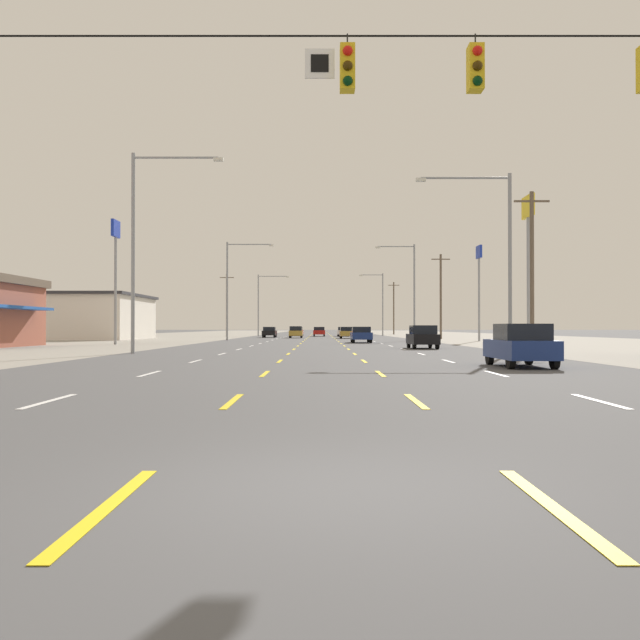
{
  "coord_description": "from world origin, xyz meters",
  "views": [
    {
      "loc": [
        -0.08,
        -5.77,
        1.42
      ],
      "look_at": [
        -0.32,
        61.4,
        2.14
      ],
      "focal_mm": 37.58,
      "sensor_mm": 36.0,
      "label": 1
    }
  ],
  "objects_px": {
    "sedan_inner_right_midfar": "(349,332)",
    "streetlight_left_row_1": "(235,283)",
    "hatchback_far_right_near": "(425,337)",
    "pole_sign_right_row_1": "(531,232)",
    "sedan_center_turn_distant_a": "(322,331)",
    "streetlight_right_row_0": "(502,247)",
    "sedan_inner_right_mid": "(364,334)",
    "sedan_inner_right_farthest": "(346,331)",
    "hatchback_inner_left_far": "(298,332)",
    "streetlight_right_row_1": "(413,285)",
    "streetlight_left_row_2": "(264,300)",
    "streetlight_right_row_2": "(383,300)",
    "sedan_inner_left_distant_b": "(300,331)",
    "sedan_far_left_farther": "(272,332)",
    "streetlight_left_row_0": "(145,237)",
    "pole_sign_left_row_1": "(118,255)",
    "pole_sign_right_row_2": "(482,272)",
    "hatchback_far_right_nearest": "(523,345)"
  },
  "relations": [
    {
      "from": "streetlight_right_row_1",
      "to": "sedan_center_turn_distant_a",
      "type": "bearing_deg",
      "value": 107.88
    },
    {
      "from": "hatchback_inner_left_far",
      "to": "streetlight_right_row_2",
      "type": "height_order",
      "value": "streetlight_right_row_2"
    },
    {
      "from": "sedan_inner_right_mid",
      "to": "sedan_inner_right_farthest",
      "type": "bearing_deg",
      "value": 90.24
    },
    {
      "from": "hatchback_inner_left_far",
      "to": "sedan_inner_right_farthest",
      "type": "xyz_separation_m",
      "value": [
        6.77,
        14.36,
        -0.03
      ]
    },
    {
      "from": "hatchback_far_right_near",
      "to": "sedan_inner_right_mid",
      "type": "xyz_separation_m",
      "value": [
        -3.07,
        16.59,
        -0.03
      ]
    },
    {
      "from": "hatchback_far_right_nearest",
      "to": "sedan_inner_left_distant_b",
      "type": "bearing_deg",
      "value": 97.26
    },
    {
      "from": "hatchback_far_right_nearest",
      "to": "hatchback_inner_left_far",
      "type": "distance_m",
      "value": 65.3
    },
    {
      "from": "pole_sign_right_row_1",
      "to": "streetlight_right_row_2",
      "type": "bearing_deg",
      "value": 95.04
    },
    {
      "from": "sedan_inner_right_farthest",
      "to": "pole_sign_right_row_2",
      "type": "height_order",
      "value": "pole_sign_right_row_2"
    },
    {
      "from": "hatchback_far_right_near",
      "to": "streetlight_left_row_1",
      "type": "height_order",
      "value": "streetlight_left_row_1"
    },
    {
      "from": "hatchback_far_right_near",
      "to": "streetlight_left_row_1",
      "type": "relative_size",
      "value": 0.37
    },
    {
      "from": "streetlight_right_row_1",
      "to": "pole_sign_right_row_1",
      "type": "bearing_deg",
      "value": -77.27
    },
    {
      "from": "hatchback_far_right_near",
      "to": "streetlight_left_row_0",
      "type": "xyz_separation_m",
      "value": [
        -16.4,
        -8.54,
        5.51
      ]
    },
    {
      "from": "streetlight_left_row_2",
      "to": "streetlight_right_row_2",
      "type": "relative_size",
      "value": 0.98
    },
    {
      "from": "hatchback_inner_left_far",
      "to": "streetlight_right_row_1",
      "type": "height_order",
      "value": "streetlight_right_row_1"
    },
    {
      "from": "sedan_far_left_farther",
      "to": "streetlight_left_row_1",
      "type": "distance_m",
      "value": 20.62
    },
    {
      "from": "sedan_inner_right_mid",
      "to": "pole_sign_right_row_2",
      "type": "distance_m",
      "value": 15.53
    },
    {
      "from": "streetlight_right_row_0",
      "to": "streetlight_left_row_2",
      "type": "relative_size",
      "value": 0.97
    },
    {
      "from": "hatchback_inner_left_far",
      "to": "sedan_inner_right_farthest",
      "type": "height_order",
      "value": "hatchback_inner_left_far"
    },
    {
      "from": "sedan_inner_right_farthest",
      "to": "streetlight_left_row_1",
      "type": "height_order",
      "value": "streetlight_left_row_1"
    },
    {
      "from": "hatchback_far_right_near",
      "to": "pole_sign_right_row_1",
      "type": "xyz_separation_m",
      "value": [
        8.35,
        4.18,
        7.6
      ]
    },
    {
      "from": "pole_sign_right_row_1",
      "to": "sedan_inner_left_distant_b",
      "type": "bearing_deg",
      "value": 107.37
    },
    {
      "from": "streetlight_left_row_2",
      "to": "sedan_inner_left_distant_b",
      "type": "bearing_deg",
      "value": -0.07
    },
    {
      "from": "sedan_center_turn_distant_a",
      "to": "streetlight_right_row_0",
      "type": "relative_size",
      "value": 0.46
    },
    {
      "from": "streetlight_left_row_2",
      "to": "pole_sign_left_row_1",
      "type": "bearing_deg",
      "value": -97.58
    },
    {
      "from": "pole_sign_left_row_1",
      "to": "sedan_inner_right_midfar",
      "type": "bearing_deg",
      "value": 55.82
    },
    {
      "from": "sedan_inner_left_distant_b",
      "to": "pole_sign_left_row_1",
      "type": "relative_size",
      "value": 0.44
    },
    {
      "from": "hatchback_far_right_nearest",
      "to": "sedan_inner_right_farthest",
      "type": "relative_size",
      "value": 0.87
    },
    {
      "from": "sedan_inner_right_mid",
      "to": "streetlight_left_row_0",
      "type": "relative_size",
      "value": 0.42
    },
    {
      "from": "hatchback_far_right_nearest",
      "to": "sedan_center_turn_distant_a",
      "type": "distance_m",
      "value": 79.67
    },
    {
      "from": "hatchback_far_right_nearest",
      "to": "streetlight_left_row_2",
      "type": "bearing_deg",
      "value": 101.09
    },
    {
      "from": "streetlight_right_row_1",
      "to": "hatchback_far_right_nearest",
      "type": "bearing_deg",
      "value": -93.11
    },
    {
      "from": "sedan_inner_right_mid",
      "to": "streetlight_right_row_2",
      "type": "relative_size",
      "value": 0.44
    },
    {
      "from": "hatchback_far_right_nearest",
      "to": "pole_sign_left_row_1",
      "type": "distance_m",
      "value": 39.46
    },
    {
      "from": "sedan_inner_right_midfar",
      "to": "streetlight_left_row_1",
      "type": "distance_m",
      "value": 18.33
    },
    {
      "from": "streetlight_right_row_0",
      "to": "streetlight_left_row_2",
      "type": "xyz_separation_m",
      "value": [
        -19.14,
        72.95,
        0.13
      ]
    },
    {
      "from": "sedan_inner_right_mid",
      "to": "streetlight_right_row_1",
      "type": "height_order",
      "value": "streetlight_right_row_1"
    },
    {
      "from": "sedan_inner_right_midfar",
      "to": "sedan_inner_right_farthest",
      "type": "bearing_deg",
      "value": 89.42
    },
    {
      "from": "sedan_far_left_farther",
      "to": "streetlight_left_row_0",
      "type": "relative_size",
      "value": 0.42
    },
    {
      "from": "pole_sign_left_row_1",
      "to": "streetlight_right_row_0",
      "type": "bearing_deg",
      "value": -35.28
    },
    {
      "from": "pole_sign_left_row_1",
      "to": "streetlight_left_row_0",
      "type": "bearing_deg",
      "value": -69.01
    },
    {
      "from": "pole_sign_left_row_1",
      "to": "sedan_center_turn_distant_a",
      "type": "bearing_deg",
      "value": 71.16
    },
    {
      "from": "sedan_inner_right_midfar",
      "to": "streetlight_right_row_1",
      "type": "distance_m",
      "value": 14.42
    },
    {
      "from": "sedan_inner_right_mid",
      "to": "sedan_far_left_farther",
      "type": "height_order",
      "value": "same"
    },
    {
      "from": "sedan_inner_right_mid",
      "to": "hatchback_inner_left_far",
      "type": "relative_size",
      "value": 1.15
    },
    {
      "from": "pole_sign_left_row_1",
      "to": "pole_sign_right_row_2",
      "type": "height_order",
      "value": "pole_sign_left_row_1"
    },
    {
      "from": "sedan_inner_right_farthest",
      "to": "sedan_inner_left_distant_b",
      "type": "distance_m",
      "value": 9.52
    },
    {
      "from": "sedan_inner_left_distant_b",
      "to": "sedan_inner_right_midfar",
      "type": "bearing_deg",
      "value": -74.05
    },
    {
      "from": "sedan_inner_right_mid",
      "to": "streetlight_right_row_0",
      "type": "relative_size",
      "value": 0.46
    },
    {
      "from": "sedan_inner_right_midfar",
      "to": "streetlight_right_row_0",
      "type": "bearing_deg",
      "value": -82.62
    }
  ]
}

